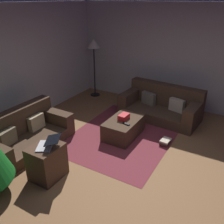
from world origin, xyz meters
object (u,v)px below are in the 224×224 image
Objects in this scene: laptop at (48,144)px; couch_right at (162,106)px; gift_box at (124,117)px; tv_remote at (126,124)px; couch_left at (24,133)px; corner_lamp at (94,48)px; side_table at (47,162)px; ottoman at (124,127)px; book_stack at (165,141)px.

couch_right is at bearing -14.45° from laptop.
laptop is at bearing 167.15° from gift_box.
gift_box is 0.52× the size of laptop.
couch_left is at bearing 137.81° from tv_remote.
gift_box is 0.15× the size of corner_lamp.
laptop is 3.81m from corner_lamp.
couch_right is 3.33× the size of side_table.
side_table is (-1.79, 0.46, 0.10)m from ottoman.
book_stack is (0.12, -0.89, -0.38)m from gift_box.
couch_left is at bearing -173.70° from corner_lamp.
tv_remote is at bearing -19.01° from laptop.
couch_right is 3.16m from laptop.
side_table is at bearing 67.01° from couch_left.
gift_box is at bearing 53.21° from tv_remote.
gift_box is 1.53× the size of tv_remote.
corner_lamp reaches higher than ottoman.
laptop is at bearing 145.57° from book_stack.
couch_left is 3.22m from couch_right.
couch_left reaches higher than side_table.
tv_remote is 2.89m from corner_lamp.
couch_right is 7.84× the size of gift_box.
book_stack is at bearing 121.82° from couch_left.
tv_remote is at bearing 111.24° from book_stack.
ottoman is at bearing -13.19° from laptop.
ottoman is 0.25m from gift_box.
couch_left is at bearing 68.22° from laptop.
corner_lamp reaches higher than couch_left.
laptop is (-1.77, 0.40, 0.20)m from gift_box.
ottoman is 0.29m from tv_remote.
couch_right reaches higher than tv_remote.
book_stack is 3.42m from corner_lamp.
couch_right is 1.47m from tv_remote.
laptop is 0.28× the size of corner_lamp.
gift_box is 0.23m from tv_remote.
couch_right is (2.60, -1.89, 0.02)m from couch_left.
corner_lamp reaches higher than couch_right.
tv_remote reaches higher than book_stack.
corner_lamp is at bearing 60.10° from tv_remote.
laptop is 2.36m from book_stack.
corner_lamp is at bearing -172.94° from couch_left.
couch_left is at bearing 131.36° from gift_box.
tv_remote is (1.16, -1.66, 0.12)m from couch_left.
couch_left reaches higher than tv_remote.
corner_lamp is (3.44, 1.44, 0.77)m from laptop.
laptop reaches higher than gift_box.
book_stack is at bearing -81.96° from ottoman.
corner_lamp is (3.00, 0.33, 1.13)m from couch_left.
corner_lamp is at bearing 47.83° from gift_box.
couch_right is at bearing -16.16° from ottoman.
ottoman is 2.78m from corner_lamp.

